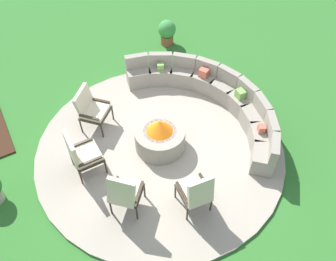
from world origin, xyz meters
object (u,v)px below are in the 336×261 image
(potted_plant_3, at_px, (167,31))
(curved_stone_bench, at_px, (212,97))
(lounge_chair_front_right, at_px, (81,153))
(fire_pit, at_px, (160,137))
(lounge_chair_back_left, at_px, (125,192))
(lounge_chair_back_right, at_px, (196,192))
(lounge_chair_front_left, at_px, (91,108))

(potted_plant_3, bearing_deg, curved_stone_bench, -8.88)
(lounge_chair_front_right, bearing_deg, fire_pit, 83.61)
(fire_pit, distance_m, potted_plant_3, 4.03)
(fire_pit, height_order, lounge_chair_front_right, lounge_chair_front_right)
(lounge_chair_back_left, relative_size, lounge_chair_back_right, 1.10)
(lounge_chair_front_left, height_order, potted_plant_3, lounge_chair_front_left)
(lounge_chair_back_right, bearing_deg, lounge_chair_front_left, 112.09)
(lounge_chair_front_left, xyz_separation_m, potted_plant_3, (-2.10, 3.14, -0.19))
(lounge_chair_front_left, distance_m, lounge_chair_back_right, 3.07)
(fire_pit, bearing_deg, lounge_chair_back_right, -5.90)
(lounge_chair_front_left, xyz_separation_m, lounge_chair_back_right, (2.96, 0.83, 0.01))
(curved_stone_bench, bearing_deg, lounge_chair_back_right, -41.20)
(lounge_chair_back_left, bearing_deg, curved_stone_bench, 70.21)
(curved_stone_bench, xyz_separation_m, lounge_chair_front_right, (0.27, -3.33, 0.25))
(lounge_chair_front_left, bearing_deg, lounge_chair_back_right, 63.01)
(lounge_chair_front_right, height_order, lounge_chair_back_right, lounge_chair_front_right)
(lounge_chair_back_left, bearing_deg, fire_pit, 82.15)
(fire_pit, xyz_separation_m, curved_stone_bench, (-0.47, 1.68, 0.00))
(curved_stone_bench, xyz_separation_m, lounge_chair_back_left, (1.51, -2.97, 0.26))
(lounge_chair_front_left, height_order, lounge_chair_front_right, lounge_chair_front_right)
(lounge_chair_front_right, distance_m, lounge_chair_back_left, 1.29)
(fire_pit, relative_size, lounge_chair_front_left, 1.06)
(lounge_chair_front_right, bearing_deg, lounge_chair_back_left, 16.58)
(lounge_chair_front_right, distance_m, lounge_chair_back_right, 2.36)
(lounge_chair_front_left, distance_m, potted_plant_3, 3.78)
(lounge_chair_front_left, xyz_separation_m, lounge_chair_back_left, (2.35, -0.29, 0.03))
(lounge_chair_front_left, relative_size, potted_plant_3, 1.38)
(lounge_chair_front_left, bearing_deg, fire_pit, 84.60)
(lounge_chair_back_right, bearing_deg, potted_plant_3, 71.91)
(fire_pit, height_order, potted_plant_3, fire_pit)
(fire_pit, distance_m, lounge_chair_back_right, 1.67)
(lounge_chair_front_right, height_order, lounge_chair_back_left, lounge_chair_back_left)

